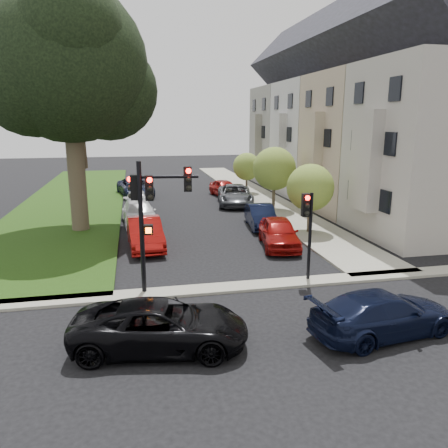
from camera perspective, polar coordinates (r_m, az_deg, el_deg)
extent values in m
plane|color=black|center=(16.26, 3.66, -10.94)|extent=(140.00, 140.00, 0.00)
cube|color=#1E3A0D|center=(39.15, -18.93, 2.96)|extent=(8.00, 44.00, 0.12)
cube|color=gray|center=(40.29, 3.90, 3.94)|extent=(3.50, 44.00, 0.12)
cube|color=gray|center=(18.01, 1.96, -8.21)|extent=(60.00, 1.00, 0.12)
cube|color=#A49B8C|center=(27.76, 25.07, 8.69)|extent=(7.00, 7.40, 10.00)
cube|color=black|center=(28.30, 26.70, 23.90)|extent=(7.00, 7.55, 7.00)
cube|color=#A49B8C|center=(25.70, 17.98, 7.89)|extent=(0.70, 2.20, 5.50)
cube|color=black|center=(25.78, 18.73, 10.08)|extent=(0.08, 3.60, 6.00)
cube|color=tan|center=(34.07, 17.52, 9.98)|extent=(7.00, 7.40, 10.00)
cube|color=black|center=(34.51, 18.46, 22.45)|extent=(7.00, 7.55, 7.00)
cube|color=tan|center=(32.41, 11.41, 9.30)|extent=(0.70, 2.20, 5.50)
cube|color=black|center=(32.47, 11.99, 11.05)|extent=(0.08, 3.60, 6.00)
cube|color=#A0968F|center=(40.78, 12.35, 10.77)|extent=(7.00, 7.40, 10.00)
cube|color=black|center=(41.15, 12.91, 21.21)|extent=(7.00, 7.55, 7.00)
cube|color=#A0968F|center=(39.41, 7.11, 10.16)|extent=(0.70, 2.20, 5.50)
cube|color=black|center=(39.46, 7.57, 11.60)|extent=(0.08, 3.60, 6.00)
cube|color=gray|center=(47.73, 8.65, 11.27)|extent=(7.00, 7.40, 10.00)
cube|color=black|center=(48.05, 8.99, 20.21)|extent=(7.00, 7.55, 7.00)
cube|color=gray|center=(46.56, 4.10, 10.72)|extent=(0.70, 2.20, 5.50)
cube|color=black|center=(46.61, 4.49, 11.95)|extent=(0.08, 3.60, 6.00)
cylinder|color=#4E4231|center=(27.80, -18.71, 6.64)|extent=(1.03, 1.03, 7.49)
sphere|color=black|center=(27.82, -19.71, 19.17)|extent=(8.99, 8.99, 8.99)
sphere|color=black|center=(28.46, -14.94, 16.50)|extent=(5.99, 5.99, 5.99)
sphere|color=black|center=(27.56, -23.70, 16.94)|extent=(6.37, 6.37, 6.37)
sphere|color=black|center=(26.12, -19.44, 22.73)|extent=(5.62, 5.62, 5.62)
sphere|color=black|center=(29.86, -21.48, 22.23)|extent=(5.24, 5.24, 5.24)
cylinder|color=#4E4231|center=(26.69, 11.03, 0.87)|extent=(0.20, 0.20, 2.00)
sphere|color=olive|center=(26.36, 11.20, 4.69)|extent=(2.80, 2.80, 2.80)
cylinder|color=#4E4231|center=(32.93, 6.49, 3.65)|extent=(0.23, 0.23, 2.28)
sphere|color=olive|center=(32.65, 6.59, 7.20)|extent=(3.19, 3.19, 3.19)
cylinder|color=#4E4231|center=(40.57, 2.95, 5.22)|extent=(0.18, 0.18, 1.80)
sphere|color=olive|center=(40.37, 2.98, 7.50)|extent=(2.52, 2.52, 2.52)
cylinder|color=black|center=(16.96, -10.71, -0.76)|extent=(0.20, 0.20, 5.22)
cylinder|color=black|center=(16.64, -7.18, 6.14)|extent=(2.21, 0.38, 0.12)
cube|color=black|center=(16.65, -9.73, 4.66)|extent=(0.33, 0.29, 0.95)
cube|color=black|center=(16.72, -4.76, 5.89)|extent=(0.33, 0.29, 0.95)
cube|color=black|center=(16.89, -11.64, 4.70)|extent=(0.29, 0.33, 0.95)
sphere|color=#FF0C05|center=(16.46, -9.76, 5.69)|extent=(0.20, 0.20, 0.20)
sphere|color=black|center=(16.55, -9.67, 3.48)|extent=(0.20, 0.20, 0.20)
cube|color=black|center=(16.96, -9.86, -0.72)|extent=(0.38, 0.29, 0.38)
cube|color=#FF5905|center=(16.83, -9.84, -0.84)|extent=(0.22, 0.03, 0.22)
cylinder|color=black|center=(18.55, 11.14, -1.80)|extent=(0.15, 0.15, 3.82)
cube|color=black|center=(18.14, 10.61, 2.44)|extent=(0.32, 0.29, 0.95)
sphere|color=#FF0C05|center=(17.94, 10.84, 3.36)|extent=(0.20, 0.20, 0.20)
imported|color=black|center=(13.50, -8.29, -12.99)|extent=(5.56, 3.23, 1.46)
imported|color=black|center=(15.03, 20.09, -10.93)|extent=(5.18, 2.79, 1.43)
imported|color=maroon|center=(23.66, 7.19, -1.13)|extent=(2.61, 4.88, 1.58)
imported|color=black|center=(27.86, 4.84, 1.02)|extent=(2.01, 4.56, 1.46)
imported|color=#3F4247|center=(35.25, 1.47, 3.82)|extent=(3.59, 6.13, 1.60)
imported|color=maroon|center=(39.14, 0.07, 4.71)|extent=(2.45, 4.62, 1.50)
imported|color=maroon|center=(23.68, -10.28, -1.19)|extent=(1.99, 4.97, 1.61)
imported|color=silver|center=(29.16, -11.00, 1.42)|extent=(2.43, 5.26, 1.49)
imported|color=#999BA0|center=(33.91, -11.32, 3.06)|extent=(1.76, 4.32, 1.47)
imported|color=black|center=(40.21, -11.49, 4.73)|extent=(3.63, 6.06, 1.58)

